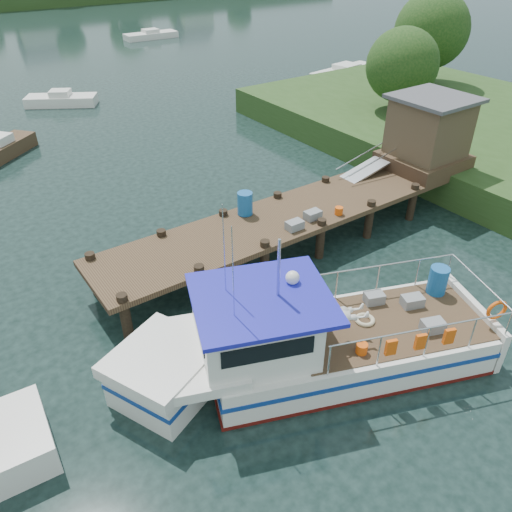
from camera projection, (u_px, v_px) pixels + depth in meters
ground_plane at (255, 258)px, 18.44m from camera, size 160.00×160.00×0.00m
dock at (385, 162)px, 20.33m from camera, size 16.60×3.00×4.78m
lobster_boat at (302, 344)px, 13.33m from camera, size 10.46×6.10×5.15m
moored_rowboat at (2, 149)px, 26.32m from camera, size 3.97×3.63×1.17m
moored_far at (151, 35)px, 54.15m from camera, size 5.74×2.08×0.97m
moored_b at (61, 100)px, 33.96m from camera, size 4.76×3.73×1.02m
moored_c at (346, 72)px, 40.26m from camera, size 6.77×3.10×1.03m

